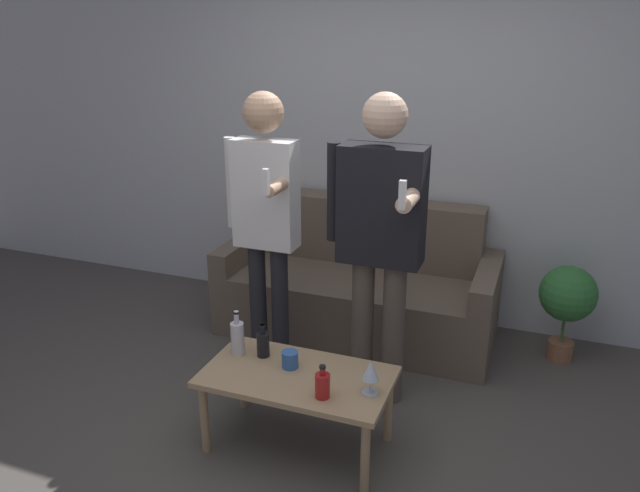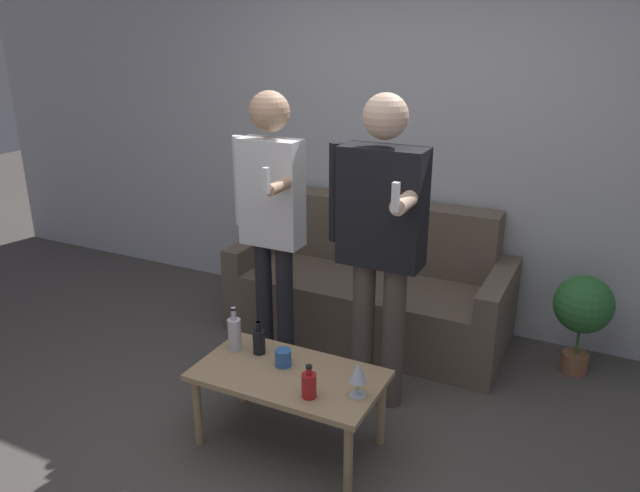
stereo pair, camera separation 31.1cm
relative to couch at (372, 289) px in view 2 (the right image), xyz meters
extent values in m
plane|color=#514C47|center=(0.13, -1.57, -0.32)|extent=(16.00, 16.00, 0.00)
cube|color=silver|center=(0.13, 0.40, 1.03)|extent=(8.00, 0.06, 2.70)
cube|color=#6B5B4C|center=(0.00, -0.17, -0.10)|extent=(1.61, 0.58, 0.43)
cube|color=#6B5B4C|center=(0.00, 0.23, 0.13)|extent=(1.61, 0.23, 0.91)
cube|color=#6B5B4C|center=(-0.88, -0.06, -0.02)|extent=(0.14, 0.81, 0.60)
cube|color=#6B5B4C|center=(0.88, -0.06, -0.02)|extent=(0.14, 0.81, 0.60)
cube|color=tan|center=(0.10, -1.38, 0.09)|extent=(0.95, 0.52, 0.03)
cylinder|color=tan|center=(-0.33, -1.59, -0.12)|extent=(0.04, 0.04, 0.40)
cylinder|color=tan|center=(0.52, -1.59, -0.12)|extent=(0.04, 0.04, 0.40)
cylinder|color=tan|center=(-0.33, -1.17, -0.12)|extent=(0.04, 0.04, 0.40)
cylinder|color=tan|center=(0.52, -1.17, -0.12)|extent=(0.04, 0.04, 0.40)
cylinder|color=black|center=(-0.14, -1.27, 0.17)|extent=(0.07, 0.07, 0.13)
cylinder|color=black|center=(-0.14, -1.27, 0.26)|extent=(0.03, 0.03, 0.05)
cylinder|color=black|center=(-0.14, -1.27, 0.28)|extent=(0.03, 0.03, 0.01)
cylinder|color=silver|center=(-0.28, -1.30, 0.19)|extent=(0.07, 0.07, 0.18)
cylinder|color=silver|center=(-0.28, -1.30, 0.32)|extent=(0.03, 0.03, 0.07)
cylinder|color=black|center=(-0.28, -1.30, 0.35)|extent=(0.03, 0.03, 0.01)
cylinder|color=#B21E1E|center=(0.29, -1.52, 0.17)|extent=(0.07, 0.07, 0.12)
cylinder|color=#B21E1E|center=(0.29, -1.52, 0.25)|extent=(0.03, 0.03, 0.05)
cylinder|color=black|center=(0.29, -1.52, 0.27)|extent=(0.03, 0.03, 0.01)
cylinder|color=silver|center=(0.49, -1.41, 0.11)|extent=(0.08, 0.08, 0.01)
cylinder|color=silver|center=(0.49, -1.41, 0.15)|extent=(0.01, 0.01, 0.07)
cone|color=silver|center=(0.49, -1.41, 0.23)|extent=(0.08, 0.08, 0.10)
cylinder|color=#3366B2|center=(0.04, -1.33, 0.15)|extent=(0.08, 0.08, 0.09)
cylinder|color=#232328|center=(-0.43, -0.74, 0.10)|extent=(0.10, 0.10, 0.84)
cylinder|color=#232328|center=(-0.28, -0.74, 0.10)|extent=(0.10, 0.10, 0.84)
cube|color=white|center=(-0.35, -0.74, 0.84)|extent=(0.37, 0.16, 0.63)
sphere|color=tan|center=(-0.35, -0.74, 1.30)|extent=(0.23, 0.23, 0.23)
cylinder|color=white|center=(-0.57, -0.74, 0.88)|extent=(0.07, 0.07, 0.54)
cylinder|color=tan|center=(-0.20, -0.88, 0.93)|extent=(0.07, 0.27, 0.07)
cube|color=white|center=(-0.20, -1.04, 0.99)|extent=(0.03, 0.03, 0.14)
cylinder|color=brown|center=(0.26, -0.79, 0.11)|extent=(0.13, 0.13, 0.85)
cylinder|color=brown|center=(0.44, -0.79, 0.11)|extent=(0.13, 0.13, 0.85)
cube|color=black|center=(0.35, -0.79, 0.85)|extent=(0.45, 0.20, 0.64)
sphere|color=beige|center=(0.35, -0.79, 1.33)|extent=(0.23, 0.23, 0.23)
cylinder|color=black|center=(0.08, -0.79, 0.90)|extent=(0.08, 0.08, 0.54)
cylinder|color=beige|center=(0.53, -0.94, 0.95)|extent=(0.08, 0.29, 0.08)
cube|color=white|center=(0.53, -1.11, 1.01)|extent=(0.03, 0.03, 0.14)
cylinder|color=#936042|center=(1.37, 0.05, -0.26)|extent=(0.16, 0.16, 0.13)
cylinder|color=#476B38|center=(1.37, 0.05, -0.08)|extent=(0.02, 0.02, 0.21)
sphere|color=#337A38|center=(1.37, 0.05, 0.15)|extent=(0.36, 0.36, 0.36)
camera|label=1|loc=(1.17, -3.89, 1.78)|focal=35.00mm
camera|label=2|loc=(1.45, -3.76, 1.78)|focal=35.00mm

